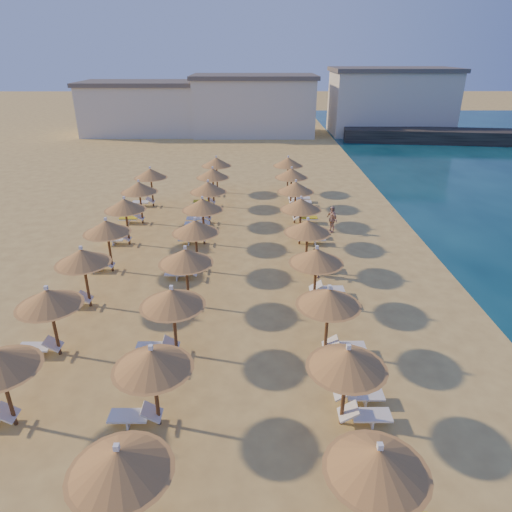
{
  "coord_description": "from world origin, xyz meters",
  "views": [
    {
      "loc": [
        0.05,
        -15.81,
        10.38
      ],
      "look_at": [
        0.14,
        4.0,
        1.3
      ],
      "focal_mm": 32.0,
      "sensor_mm": 36.0,
      "label": 1
    }
  ],
  "objects_px": {
    "parasol_row_west": "(191,241)",
    "beachgoer_b": "(316,263)",
    "parasol_row_east": "(312,241)",
    "jetty": "(472,137)",
    "beachgoer_c": "(332,219)"
  },
  "relations": [
    {
      "from": "parasol_row_east",
      "to": "beachgoer_c",
      "type": "distance_m",
      "value": 7.58
    },
    {
      "from": "parasol_row_east",
      "to": "beachgoer_b",
      "type": "distance_m",
      "value": 1.94
    },
    {
      "from": "parasol_row_west",
      "to": "beachgoer_b",
      "type": "relative_size",
      "value": 21.99
    },
    {
      "from": "jetty",
      "to": "parasol_row_east",
      "type": "bearing_deg",
      "value": -115.54
    },
    {
      "from": "parasol_row_east",
      "to": "jetty",
      "type": "bearing_deg",
      "value": 56.96
    },
    {
      "from": "beachgoer_b",
      "to": "parasol_row_east",
      "type": "bearing_deg",
      "value": -60.07
    },
    {
      "from": "jetty",
      "to": "parasol_row_west",
      "type": "height_order",
      "value": "parasol_row_west"
    },
    {
      "from": "beachgoer_c",
      "to": "parasol_row_east",
      "type": "bearing_deg",
      "value": -42.57
    },
    {
      "from": "jetty",
      "to": "beachgoer_c",
      "type": "height_order",
      "value": "beachgoer_c"
    },
    {
      "from": "jetty",
      "to": "beachgoer_b",
      "type": "xyz_separation_m",
      "value": [
        -22.9,
        -34.83,
        0.01
      ]
    },
    {
      "from": "parasol_row_west",
      "to": "parasol_row_east",
      "type": "bearing_deg",
      "value": 0.0
    },
    {
      "from": "parasol_row_west",
      "to": "beachgoer_c",
      "type": "distance_m",
      "value": 10.54
    },
    {
      "from": "parasol_row_east",
      "to": "parasol_row_west",
      "type": "bearing_deg",
      "value": 180.0
    },
    {
      "from": "parasol_row_east",
      "to": "parasol_row_west",
      "type": "xyz_separation_m",
      "value": [
        -5.5,
        0.0,
        0.0
      ]
    },
    {
      "from": "parasol_row_west",
      "to": "beachgoer_b",
      "type": "distance_m",
      "value": 6.21
    }
  ]
}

